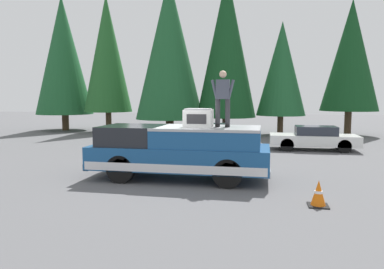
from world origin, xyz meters
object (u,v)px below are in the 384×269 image
pickup_truck (180,151)px  compressor_unit (198,118)px  person_on_truck_bed (223,97)px  parked_car_white (314,138)px  traffic_cone (318,194)px  parked_car_grey (209,135)px

pickup_truck → compressor_unit: size_ratio=6.60×
person_on_truck_bed → parked_car_white: bearing=-26.5°
traffic_cone → pickup_truck: bearing=60.8°
parked_car_white → parked_car_grey: (0.63, 5.22, 0.00)m
compressor_unit → person_on_truck_bed: 0.96m
pickup_truck → compressor_unit: (-0.14, -0.62, 1.05)m
person_on_truck_bed → traffic_cone: (-2.18, -2.51, -2.26)m
pickup_truck → traffic_cone: size_ratio=8.94×
parked_car_white → traffic_cone: bearing=173.3°
compressor_unit → traffic_cone: (-2.00, -3.23, -1.64)m
parked_car_white → traffic_cone: (-9.43, 1.10, -0.29)m
pickup_truck → person_on_truck_bed: bearing=-88.6°
pickup_truck → parked_car_white: 8.81m
parked_car_grey → traffic_cone: (-10.05, -4.12, -0.29)m
person_on_truck_bed → parked_car_white: size_ratio=0.41×
compressor_unit → traffic_cone: bearing=-121.9°
pickup_truck → person_on_truck_bed: (0.03, -1.33, 1.68)m
pickup_truck → person_on_truck_bed: size_ratio=3.28×
pickup_truck → parked_car_grey: pickup_truck is taller
compressor_unit → parked_car_grey: bearing=6.4°
pickup_truck → parked_car_white: bearing=-34.2°
compressor_unit → person_on_truck_bed: (0.17, -0.71, 0.62)m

